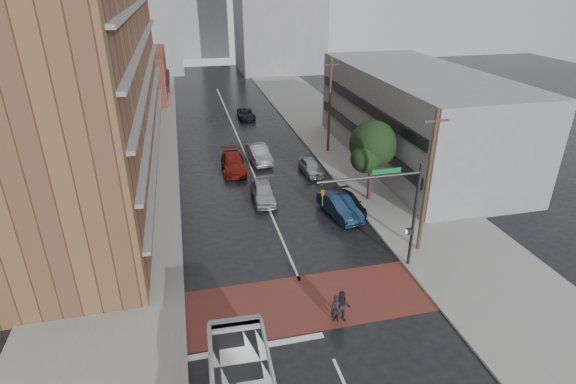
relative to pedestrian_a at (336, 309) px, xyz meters
name	(u,v)px	position (x,y,z in m)	size (l,w,h in m)	color
ground	(311,307)	(-0.98, 1.45, -0.84)	(160.00, 160.00, 0.00)	black
crosswalk	(309,301)	(-0.98, 1.95, -0.83)	(14.00, 5.00, 0.02)	maroon
sidewalk_west	(132,164)	(-12.48, 26.45, -0.76)	(9.00, 90.00, 0.15)	gray
sidewalk_east	(348,146)	(10.52, 26.45, -0.76)	(9.00, 90.00, 0.15)	gray
apartment_block	(76,17)	(-14.98, 25.45, 13.16)	(10.00, 44.00, 28.00)	brown
storefront_west	(139,75)	(-12.98, 55.45, 2.66)	(8.00, 16.00, 7.00)	brown
building_east	(415,117)	(15.52, 21.45, 3.66)	(11.00, 26.00, 9.00)	gray
distant_tower_center	(198,2)	(-0.98, 96.45, 11.16)	(12.00, 10.00, 24.00)	gray
street_tree	(373,147)	(7.54, 13.49, 3.89)	(4.20, 4.10, 6.90)	#332319
signal_mast	(395,203)	(4.87, 3.95, 3.89)	(6.50, 0.30, 7.20)	#2D2D33
utility_pole_near	(427,182)	(7.82, 5.45, 4.30)	(1.60, 0.26, 10.00)	#473321
utility_pole_far	(330,105)	(7.82, 25.45, 4.30)	(1.60, 0.26, 10.00)	#473321
pedestrian_a	(336,309)	(0.00, 0.00, 0.00)	(0.61, 0.40, 1.68)	black
pedestrian_b	(342,307)	(0.31, -0.05, 0.12)	(0.94, 0.73, 1.93)	black
car_travel_a	(263,192)	(-1.13, 15.48, -0.04)	(1.88, 4.68, 1.60)	#ADAEB5
car_travel_b	(259,154)	(0.06, 24.34, 0.00)	(1.77, 5.09, 1.68)	#9A9BA1
car_travel_c	(233,163)	(-2.75, 22.57, -0.05)	(2.21, 5.43, 1.58)	maroon
suv_travel	(246,114)	(1.16, 40.05, -0.20)	(2.11, 4.58, 1.27)	black
car_parked_near	(340,206)	(4.22, 11.45, -0.03)	(1.72, 4.92, 1.62)	#132844
car_parked_mid	(349,203)	(5.32, 12.23, -0.23)	(1.70, 4.17, 1.21)	black
car_parked_far	(311,166)	(4.39, 20.19, -0.13)	(1.68, 4.17, 1.42)	#ADAEB5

